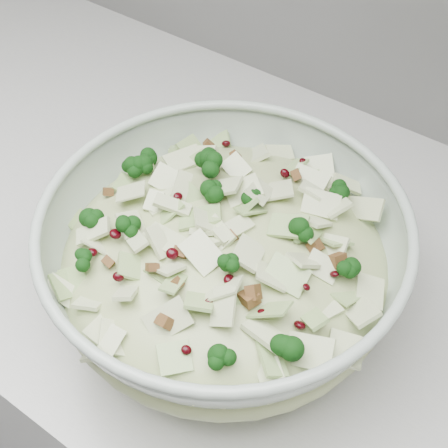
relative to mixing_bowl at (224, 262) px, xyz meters
The scene contains 3 objects.
counter 0.56m from the mixing_bowl, 152.94° to the left, with size 3.60×0.60×0.90m, color beige.
mixing_bowl is the anchor object (origin of this frame).
salad 0.02m from the mixing_bowl, 97.13° to the left, with size 0.40×0.40×0.14m.
Camera 1 is at (0.40, 1.30, 1.44)m, focal length 50.00 mm.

